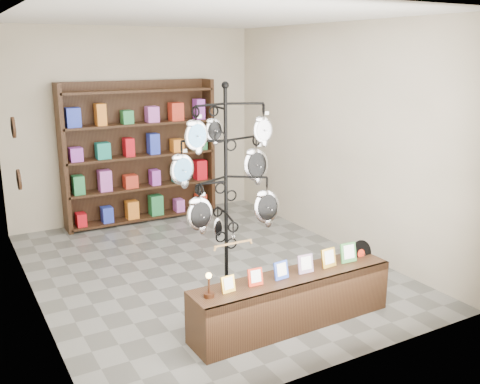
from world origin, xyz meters
name	(u,v)px	position (x,y,z in m)	size (l,w,h in m)	color
ground	(206,268)	(0.00, 0.00, 0.00)	(5.00, 5.00, 0.00)	slate
room_envelope	(203,120)	(0.00, 0.00, 1.85)	(5.00, 5.00, 5.00)	beige
display_tree	(226,177)	(-0.14, -0.82, 1.35)	(1.20, 1.06, 2.33)	black
front_shelf	(293,300)	(0.11, -1.72, 0.26)	(2.13, 0.47, 0.75)	black
back_shelving	(140,157)	(0.00, 2.30, 1.03)	(2.42, 0.36, 2.20)	black
wall_clocks	(16,154)	(-1.97, 0.80, 1.50)	(0.03, 0.24, 0.84)	black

